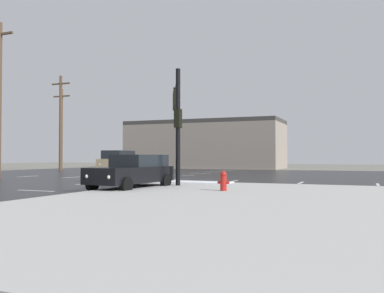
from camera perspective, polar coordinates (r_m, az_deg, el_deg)
The scene contains 12 objects.
ground_plane at distance 27.62m, azimuth -6.39°, elevation -4.52°, with size 120.00×120.00×0.00m, color slate.
road_asphalt at distance 27.62m, azimuth -6.39°, elevation -4.50°, with size 44.00×44.00×0.02m, color #232326.
sidewalk_corner at distance 12.37m, azimuth 16.72°, elevation -8.05°, with size 18.00×18.00×0.14m, color #B2B2AD.
snow_strip_curbside at distance 21.86m, azimuth 0.15°, elevation -4.91°, with size 4.00×1.60×0.06m, color white.
lane_markings at distance 25.84m, azimuth -5.50°, elevation -4.68°, with size 36.15×36.15×0.01m.
traffic_signal_mast at distance 21.62m, azimuth -2.06°, elevation 5.24°, with size 2.35×4.65×5.59m.
fire_hydrant at distance 16.79m, azimuth 4.34°, elevation -4.72°, with size 0.48×0.26×0.79m.
strip_building_background at distance 53.83m, azimuth 1.78°, elevation 0.25°, with size 19.81×8.00×6.08m.
sedan_black at distance 19.06m, azimuth -8.06°, elevation -3.36°, with size 2.39×4.67×1.58m.
suv_tan at distance 38.40m, azimuth -10.05°, elevation -1.99°, with size 2.58×4.98×2.03m.
utility_pole_far at distance 44.03m, azimuth -17.60°, elevation 3.30°, with size 2.20×0.28×9.68m.
utility_pole_distant at distance 48.42m, azimuth -17.48°, elevation 2.49°, with size 2.20×0.28×9.03m.
Camera 1 is at (13.18, -24.23, 1.52)m, focal length 38.85 mm.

